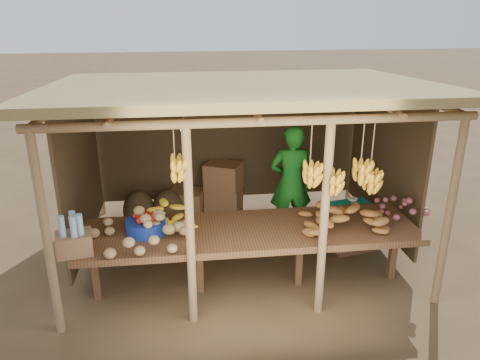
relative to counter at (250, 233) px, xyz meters
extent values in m
plane|color=brown|center=(0.00, 0.95, -0.74)|extent=(60.00, 60.00, 0.00)
cylinder|color=#98744E|center=(-2.10, -0.55, 0.36)|extent=(0.09, 0.09, 2.20)
cylinder|color=#98744E|center=(2.10, -0.55, 0.36)|extent=(0.09, 0.09, 2.20)
cylinder|color=#98744E|center=(-2.10, 2.45, 0.36)|extent=(0.09, 0.09, 2.20)
cylinder|color=#98744E|center=(2.10, 2.45, 0.36)|extent=(0.09, 0.09, 2.20)
cylinder|color=#98744E|center=(-0.70, -0.55, 0.36)|extent=(0.09, 0.09, 2.20)
cylinder|color=#98744E|center=(0.70, -0.55, 0.36)|extent=(0.09, 0.09, 2.20)
cylinder|color=#98744E|center=(0.00, -0.55, 1.46)|extent=(4.40, 0.09, 0.09)
cylinder|color=#98744E|center=(0.00, 2.45, 1.46)|extent=(4.40, 0.09, 0.09)
cube|color=#9E8349|center=(0.00, 0.95, 1.55)|extent=(4.70, 3.50, 0.28)
cube|color=#4D3A24|center=(0.00, 2.43, 0.47)|extent=(4.20, 0.04, 1.98)
cube|color=#4D3A24|center=(-2.08, 1.15, 0.47)|extent=(0.04, 2.40, 1.98)
cube|color=#4D3A24|center=(2.08, 1.15, 0.47)|extent=(0.04, 2.40, 1.98)
cube|color=brown|center=(0.00, 0.00, 0.02)|extent=(3.90, 1.05, 0.08)
cube|color=brown|center=(-1.80, 0.00, -0.38)|extent=(0.08, 0.08, 0.72)
cube|color=brown|center=(-0.60, 0.00, -0.38)|extent=(0.08, 0.08, 0.72)
cube|color=brown|center=(0.60, 0.00, -0.38)|extent=(0.08, 0.08, 0.72)
cube|color=brown|center=(1.80, 0.00, -0.38)|extent=(0.08, 0.08, 0.72)
cylinder|color=navy|center=(-1.20, 0.05, 0.14)|extent=(0.46, 0.46, 0.16)
cube|color=#8A5E3E|center=(-1.90, -0.33, 0.17)|extent=(0.41, 0.34, 0.23)
imported|color=#186D1C|center=(0.78, 1.29, 0.11)|extent=(0.63, 0.43, 1.69)
cube|color=brown|center=(1.56, 0.85, -0.46)|extent=(0.68, 0.61, 0.55)
cube|color=#0D9097|center=(1.56, 0.85, -0.16)|extent=(0.76, 0.69, 0.06)
cube|color=#8A5E3E|center=(-0.11, 2.15, -0.50)|extent=(0.67, 0.61, 0.43)
cube|color=#8A5E3E|center=(-0.11, 2.15, -0.07)|extent=(0.67, 0.61, 0.43)
cube|color=#8A5E3E|center=(-0.71, 2.15, -0.50)|extent=(0.67, 0.61, 0.43)
ellipsoid|color=#4D3A24|center=(-1.46, 1.94, -0.45)|extent=(0.49, 0.49, 0.66)
ellipsoid|color=#4D3A24|center=(-1.01, 1.94, -0.45)|extent=(0.49, 0.49, 0.66)
camera|label=1|loc=(-0.73, -4.84, 2.51)|focal=35.00mm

